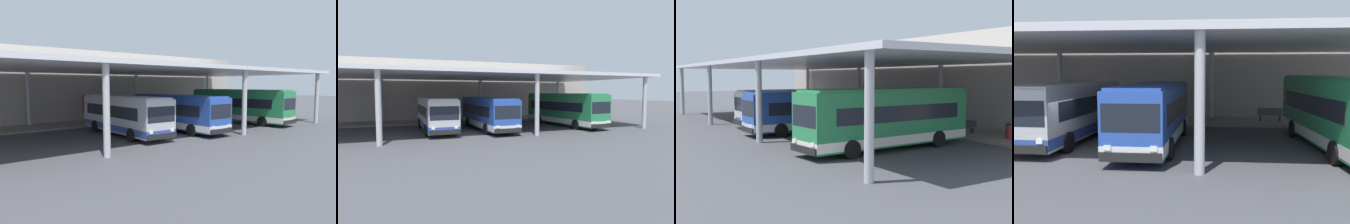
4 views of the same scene
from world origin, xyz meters
The scene contains 10 objects.
ground_plane centered at (0.00, 0.00, 0.00)m, with size 200.00×200.00×0.00m, color #47474C.
platform_kerb centered at (0.00, 11.75, 0.09)m, with size 42.00×4.50×0.18m, color gray.
station_building_facade centered at (0.00, 15.00, 3.94)m, with size 48.00×1.60×7.88m, color #ADA399.
canopy_shelter centered at (0.00, 5.50, 5.31)m, with size 40.00×17.00×5.55m.
bus_nearest_bay centered at (-1.35, 3.79, 1.66)m, with size 2.86×10.57×3.17m.
bus_second_bay centered at (3.53, 2.83, 1.66)m, with size 2.74×10.53×3.17m.
bus_middle_bay centered at (12.55, 2.96, 1.84)m, with size 3.28×11.47×3.57m.
bench_waiting centered at (10.53, 11.82, 0.66)m, with size 1.80×0.45×0.92m.
trash_bin centered at (14.35, 11.75, 0.68)m, with size 0.52×0.52×0.98m.
banner_sign centered at (-1.48, 10.94, 1.98)m, with size 0.70×0.12×3.20m.
Camera 3 is at (32.10, -12.09, 4.21)m, focal length 45.09 mm.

